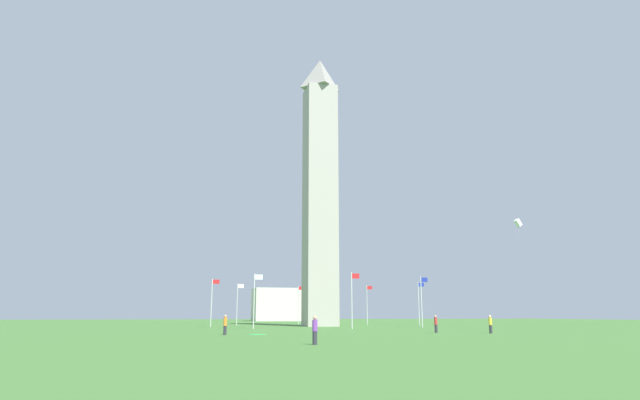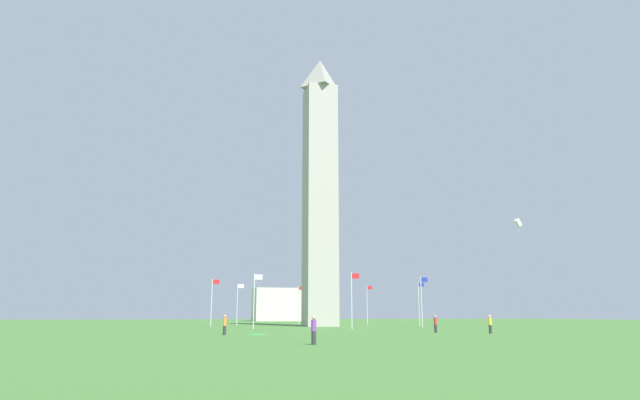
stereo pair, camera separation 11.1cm
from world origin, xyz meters
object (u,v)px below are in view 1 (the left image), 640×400
Objects in this scene: flagpole_s at (212,300)px; picnic_blanket_near_first_person at (257,334)px; person_red_shirt at (436,324)px; person_purple_shirt at (315,330)px; kite_white_box at (518,223)px; flagpole_n at (419,301)px; flagpole_sw at (255,298)px; flagpole_nw at (422,299)px; obelisk_monument at (320,186)px; flagpole_w at (352,297)px; person_yellow_shirt at (490,324)px; flagpole_ne at (367,303)px; person_orange_shirt at (225,325)px; distant_building at (294,305)px; flagpole_se at (238,302)px; flagpole_e at (299,303)px.

flagpole_s is 3.92× the size of picnic_blanket_near_first_person.
person_purple_shirt is at bearing 146.05° from person_red_shirt.
picnic_blanket_near_first_person is (-29.58, -1.89, -11.96)m from kite_white_box.
flagpole_n is 30.73m from flagpole_sw.
person_red_shirt is (16.89, 18.07, 0.00)m from person_purple_shirt.
flagpole_nw is at bearing -22.50° from flagpole_s.
flagpole_n is at bearing 0.00° from obelisk_monument.
flagpole_w is 1.00× the size of flagpole_nw.
person_yellow_shirt is at bearing -146.82° from kite_white_box.
obelisk_monument reaches higher than flagpole_n.
flagpole_ne is at bearing 44.84° from obelisk_monument.
obelisk_monument reaches higher than kite_white_box.
flagpole_nw is (11.76, 4.87, 0.00)m from flagpole_w.
kite_white_box reaches higher than person_orange_shirt.
kite_white_box is (27.46, -17.92, 8.06)m from flagpole_sw.
person_orange_shirt is 0.08× the size of distant_building.
flagpole_n and flagpole_se have the same top height.
picnic_blanket_near_first_person is (2.99, 0.50, -0.88)m from person_orange_shirt.
distant_building reaches higher than flagpole_se.
flagpole_nw is 21.15m from person_red_shirt.
flagpole_nw is 20.04m from kite_white_box.
flagpole_ne is 33.26m from flagpole_sw.
kite_white_box reaches higher than person_yellow_shirt.
flagpole_sw reaches higher than person_red_shirt.
flagpole_s is (-16.56, 0.00, -18.41)m from obelisk_monument.
flagpole_n is 4.03× the size of person_yellow_shirt.
flagpole_e is 4.03× the size of person_yellow_shirt.
distant_building is (26.24, 101.11, 3.59)m from person_orange_shirt.
flagpole_n is 4.08× the size of person_purple_shirt.
flagpole_s is at bearing 180.00° from flagpole_n.
flagpole_e is at bearing 21.86° from person_purple_shirt.
picnic_blanket_near_first_person is at bearing -142.31° from flagpole_nw.
kite_white_box is (15.70, -13.05, 8.06)m from flagpole_w.
flagpole_nw is at bearing 37.69° from picnic_blanket_near_first_person.
flagpole_se is at bearing -110.25° from distant_building.
flagpole_sw is at bearing -112.50° from flagpole_e.
flagpole_n and flagpole_s have the same top height.
flagpole_nw is 3.96× the size of person_orange_shirt.
picnic_blanket_near_first_person is at bearing -120.62° from flagpole_ne.
flagpole_e is at bearing -100.14° from distant_building.
flagpole_ne is 3.92× the size of picnic_blanket_near_first_person.
flagpole_sw is (-11.76, -28.39, 0.00)m from flagpole_e.
person_red_shirt is at bearing -28.31° from person_orange_shirt.
person_red_shirt is (15.98, -43.04, -3.04)m from flagpole_se.
person_purple_shirt is (3.96, -49.35, -3.04)m from flagpole_s.
flagpole_s is 4.07× the size of person_red_shirt.
flagpole_s is 44.62m from kite_white_box.
flagpole_sw reaches higher than picnic_blanket_near_first_person.
flagpole_nw is at bearing -88.31° from distant_building.
flagpole_w is 3.97× the size of kite_white_box.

